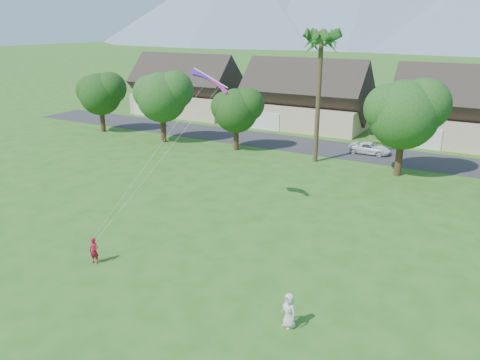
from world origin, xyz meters
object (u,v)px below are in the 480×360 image
Objects in this scene: watcher at (289,310)px; parked_car at (370,148)px; kite_flyer at (94,251)px; parafoil_kite at (212,80)px.

watcher reaches higher than parked_car.
watcher is at bearing -12.00° from kite_flyer.
parked_car is 24.05m from parafoil_kite.
parafoil_kite is at bearing 163.41° from watcher.
kite_flyer reaches higher than parked_car.
kite_flyer is 0.37× the size of parked_car.
kite_flyer is 11.96m from watcher.
parafoil_kite reaches higher than kite_flyer.
watcher is 31.44m from parked_car.
watcher is 0.40× the size of parked_car.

